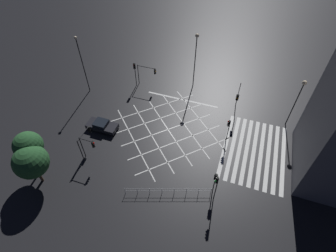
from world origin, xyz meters
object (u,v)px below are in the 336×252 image
Objects in this scene: traffic_light_ne_main at (135,70)px; street_tree_far at (31,162)px; street_lamp_east at (196,49)px; traffic_light_se_main at (238,95)px; traffic_light_median_south at (228,127)px; street_tree_near at (28,146)px; traffic_light_sw_main at (215,179)px; traffic_light_nw_main at (85,137)px; traffic_light_nw_cross at (89,145)px; traffic_light_ne_cross at (148,72)px; street_lamp_far at (300,93)px; street_lamp_west at (81,59)px; waiting_car at (102,125)px; traffic_light_sw_cross at (216,184)px.

street_tree_far reaches higher than traffic_light_ne_main.
traffic_light_se_main is at bearing -118.24° from street_lamp_east.
traffic_light_se_main is at bearing 86.73° from traffic_light_ne_main.
street_tree_near is at bearing 30.27° from traffic_light_median_south.
traffic_light_sw_main is 16.25m from traffic_light_nw_main.
traffic_light_sw_main is at bearing -74.76° from street_tree_far.
traffic_light_sw_main is 15.11m from traffic_light_nw_cross.
street_tree_far is at bearing -140.79° from street_tree_near.
street_lamp_far is (-1.93, -21.53, 2.94)m from traffic_light_ne_cross.
traffic_light_ne_cross is 10.02m from street_lamp_west.
street_tree_near reaches higher than traffic_light_sw_main.
traffic_light_nw_cross is 0.48× the size of street_lamp_far.
waiting_car is (9.69, -2.54, -3.08)m from street_tree_far.
street_lamp_west is 1.54× the size of street_tree_near.
traffic_light_nw_cross is at bearing 122.13° from street_lamp_far.
traffic_light_median_south is 22.98m from street_lamp_west.
street_tree_far reaches higher than traffic_light_sw_cross.
traffic_light_median_south is at bearing 28.94° from traffic_light_nw_cross.
street_lamp_west is (11.26, 22.54, 3.49)m from traffic_light_sw_main.
street_lamp_far reaches higher than traffic_light_ne_cross.
traffic_light_ne_cross is 0.99× the size of traffic_light_nw_cross.
street_lamp_west reaches higher than traffic_light_se_main.
traffic_light_sw_cross is 22.78m from traffic_light_ne_main.
street_tree_far is at bearing 153.02° from street_lamp_east.
traffic_light_se_main is at bearing -48.61° from street_tree_near.
traffic_light_sw_main is at bearing -79.15° from street_tree_near.
traffic_light_nw_main is 0.61× the size of street_tree_far.
street_lamp_far reaches higher than street_tree_near.
traffic_light_ne_cross is 0.39× the size of street_lamp_west.
traffic_light_median_south is 0.86× the size of traffic_light_sw_cross.
traffic_light_ne_cross is 8.22m from street_lamp_east.
traffic_light_ne_main reaches higher than traffic_light_se_main.
traffic_light_nw_main is at bearing -98.13° from traffic_light_ne_cross.
street_lamp_far is at bearing -28.51° from traffic_light_sw_main.
traffic_light_sw_main is 0.77× the size of waiting_car.
street_lamp_east is 17.40m from waiting_car.
waiting_car is (5.56, 16.71, -2.53)m from traffic_light_sw_cross.
street_lamp_west reaches higher than traffic_light_sw_cross.
traffic_light_nw_cross is 14.25m from street_lamp_west.
traffic_light_median_south is at bearing -144.55° from street_lamp_east.
traffic_light_se_main reaches higher than traffic_light_nw_main.
traffic_light_nw_cross is 20.43m from street_lamp_east.
waiting_car is (4.50, 16.49, -1.77)m from traffic_light_sw_main.
traffic_light_sw_cross is at bearing -158.61° from street_lamp_east.
traffic_light_nw_cross is (-15.40, -0.91, -0.36)m from traffic_light_ne_main.
street_tree_far is at bearing 105.24° from traffic_light_sw_main.
street_lamp_far is 32.69m from street_tree_near.
street_lamp_far is at bearing 21.01° from waiting_car.
traffic_light_ne_main is 0.76× the size of street_tree_far.
traffic_light_nw_cross is (0.59, 15.32, -0.49)m from traffic_light_sw_cross.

